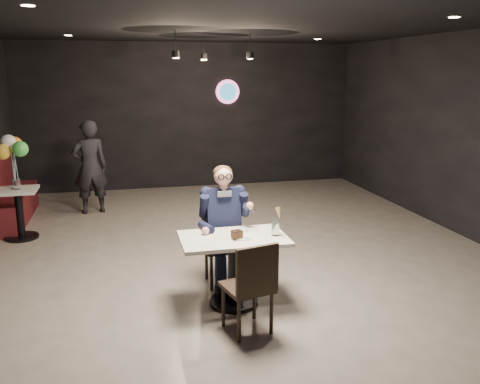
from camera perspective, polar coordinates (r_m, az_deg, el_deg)
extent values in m
plane|color=gray|center=(6.79, -0.10, -7.47)|extent=(9.00, 9.00, 0.00)
cube|color=black|center=(8.31, -3.40, 16.56)|extent=(1.40, 1.20, 0.36)
cube|color=silver|center=(5.40, -0.72, -8.83)|extent=(1.10, 0.70, 0.75)
cube|color=black|center=(5.87, -1.90, -6.08)|extent=(0.42, 0.46, 0.92)
cube|color=black|center=(4.85, 0.80, -10.42)|extent=(0.51, 0.54, 0.92)
cube|color=black|center=(5.79, -1.92, -3.65)|extent=(0.60, 0.80, 1.44)
cylinder|color=white|center=(5.23, 0.36, -5.13)|extent=(0.20, 0.20, 0.01)
cube|color=black|center=(5.18, -0.35, -4.81)|extent=(0.12, 0.11, 0.07)
ellipsoid|color=green|center=(5.16, 0.80, -4.38)|extent=(0.06, 0.04, 0.01)
cylinder|color=silver|center=(5.30, 4.00, -3.92)|extent=(0.08, 0.08, 0.18)
cone|color=tan|center=(5.24, 4.37, -2.38)|extent=(0.08, 0.08, 0.13)
cube|color=#480F15|center=(9.12, -24.37, 0.14)|extent=(0.51, 2.05, 1.03)
cube|color=silver|center=(8.15, -23.47, -2.50)|extent=(0.55, 0.55, 0.68)
cylinder|color=silver|center=(8.04, -23.79, 0.85)|extent=(0.10, 0.10, 0.16)
cube|color=gold|center=(7.97, -24.06, 3.71)|extent=(0.41, 0.41, 0.67)
imported|color=black|center=(9.13, -16.49, 2.71)|extent=(0.66, 0.50, 1.62)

